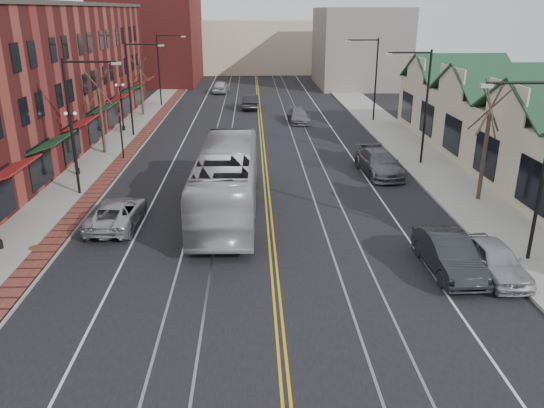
{
  "coord_description": "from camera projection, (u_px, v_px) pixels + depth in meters",
  "views": [
    {
      "loc": [
        -0.91,
        -15.16,
        10.71
      ],
      "look_at": [
        0.02,
        8.51,
        2.0
      ],
      "focal_mm": 35.0,
      "sensor_mm": 36.0,
      "label": 1
    }
  ],
  "objects": [
    {
      "name": "ground",
      "position": [
        281.0,
        346.0,
        17.95
      ],
      "size": [
        160.0,
        160.0,
        0.0
      ],
      "primitive_type": "plane",
      "color": "black",
      "rests_on": "ground"
    },
    {
      "name": "sidewalk_left",
      "position": [
        90.0,
        175.0,
        36.24
      ],
      "size": [
        4.0,
        120.0,
        0.15
      ],
      "primitive_type": "cube",
      "color": "gray",
      "rests_on": "ground"
    },
    {
      "name": "sidewalk_right",
      "position": [
        436.0,
        171.0,
        37.12
      ],
      "size": [
        4.0,
        120.0,
        0.15
      ],
      "primitive_type": "cube",
      "color": "gray",
      "rests_on": "ground"
    },
    {
      "name": "building_left",
      "position": [
        15.0,
        82.0,
        40.68
      ],
      "size": [
        10.0,
        50.0,
        11.0
      ],
      "primitive_type": "cube",
      "color": "maroon",
      "rests_on": "ground"
    },
    {
      "name": "building_right",
      "position": [
        525.0,
        139.0,
        36.57
      ],
      "size": [
        8.0,
        36.0,
        4.6
      ],
      "primitive_type": "cube",
      "color": "#C5B598",
      "rests_on": "ground"
    },
    {
      "name": "backdrop_left",
      "position": [
        151.0,
        36.0,
        80.6
      ],
      "size": [
        14.0,
        18.0,
        14.0
      ],
      "primitive_type": "cube",
      "color": "maroon",
      "rests_on": "ground"
    },
    {
      "name": "backdrop_mid",
      "position": [
        255.0,
        46.0,
        96.12
      ],
      "size": [
        22.0,
        14.0,
        9.0
      ],
      "primitive_type": "cube",
      "color": "#C5B598",
      "rests_on": "ground"
    },
    {
      "name": "backdrop_right",
      "position": [
        359.0,
        47.0,
        77.57
      ],
      "size": [
        12.0,
        16.0,
        11.0
      ],
      "primitive_type": "cube",
      "color": "slate",
      "rests_on": "ground"
    },
    {
      "name": "streetlight_l_1",
      "position": [
        77.0,
        114.0,
        30.82
      ],
      "size": [
        3.33,
        0.25,
        8.0
      ],
      "color": "black",
      "rests_on": "sidewalk_left"
    },
    {
      "name": "streetlight_l_2",
      "position": [
        134.0,
        80.0,
        45.82
      ],
      "size": [
        3.33,
        0.25,
        8.0
      ],
      "color": "black",
      "rests_on": "sidewalk_left"
    },
    {
      "name": "streetlight_l_3",
      "position": [
        162.0,
        62.0,
        60.83
      ],
      "size": [
        3.33,
        0.25,
        8.0
      ],
      "color": "black",
      "rests_on": "sidewalk_left"
    },
    {
      "name": "streetlight_r_0",
      "position": [
        536.0,
        154.0,
        22.25
      ],
      "size": [
        3.33,
        0.25,
        8.0
      ],
      "color": "black",
      "rests_on": "sidewalk_right"
    },
    {
      "name": "streetlight_r_1",
      "position": [
        421.0,
        96.0,
        37.25
      ],
      "size": [
        3.33,
        0.25,
        8.0
      ],
      "color": "black",
      "rests_on": "sidewalk_right"
    },
    {
      "name": "streetlight_r_2",
      "position": [
        372.0,
        71.0,
        52.26
      ],
      "size": [
        3.33,
        0.25,
        8.0
      ],
      "color": "black",
      "rests_on": "sidewalk_right"
    },
    {
      "name": "lamppost_l_2",
      "position": [
        74.0,
        145.0,
        35.48
      ],
      "size": [
        0.84,
        0.28,
        4.27
      ],
      "color": "black",
      "rests_on": "sidewalk_left"
    },
    {
      "name": "lamppost_l_3",
      "position": [
        122.0,
        108.0,
        48.61
      ],
      "size": [
        0.84,
        0.28,
        4.27
      ],
      "color": "black",
      "rests_on": "sidewalk_left"
    },
    {
      "name": "tree_left_near",
      "position": [
        100.0,
        109.0,
        40.66
      ],
      "size": [
        1.78,
        1.37,
        6.48
      ],
      "color": "#382B21",
      "rests_on": "sidewalk_left"
    },
    {
      "name": "tree_left_far",
      "position": [
        141.0,
        85.0,
        55.75
      ],
      "size": [
        1.66,
        1.28,
        6.02
      ],
      "color": "#382B21",
      "rests_on": "sidewalk_left"
    },
    {
      "name": "tree_right_mid",
      "position": [
        486.0,
        139.0,
        30.24
      ],
      "size": [
        1.9,
        1.46,
        6.93
      ],
      "color": "#382B21",
      "rests_on": "sidewalk_right"
    },
    {
      "name": "manhole_far",
      "position": [
        35.0,
        248.0,
        24.99
      ],
      "size": [
        0.6,
        0.6,
        0.02
      ],
      "primitive_type": "cylinder",
      "color": "#592D19",
      "rests_on": "sidewalk_left"
    },
    {
      "name": "traffic_signal",
      "position": [
        121.0,
        130.0,
        39.26
      ],
      "size": [
        0.18,
        0.15,
        3.8
      ],
      "color": "black",
      "rests_on": "sidewalk_left"
    },
    {
      "name": "transit_bus",
      "position": [
        227.0,
        180.0,
        29.26
      ],
      "size": [
        3.4,
        13.37,
        3.71
      ],
      "primitive_type": "imported",
      "rotation": [
        0.0,
        0.0,
        3.12
      ],
      "color": "#B4B4B6",
      "rests_on": "ground"
    },
    {
      "name": "parked_suv",
      "position": [
        116.0,
        213.0,
        27.67
      ],
      "size": [
        2.52,
        5.25,
        1.44
      ],
      "primitive_type": "imported",
      "rotation": [
        0.0,
        0.0,
        3.12
      ],
      "color": "#A6A9AD",
      "rests_on": "ground"
    },
    {
      "name": "parked_car_a",
      "position": [
        494.0,
        260.0,
        22.44
      ],
      "size": [
        1.96,
        4.49,
        1.5
      ],
      "primitive_type": "imported",
      "rotation": [
        0.0,
        0.0,
        0.04
      ],
      "color": "#A0A1A7",
      "rests_on": "ground"
    },
    {
      "name": "parked_car_b",
      "position": [
        448.0,
        254.0,
        22.79
      ],
      "size": [
        1.86,
        4.98,
        1.62
      ],
      "primitive_type": "imported",
      "rotation": [
        0.0,
        0.0,
        0.03
      ],
      "color": "black",
      "rests_on": "ground"
    },
    {
      "name": "parked_car_c",
      "position": [
        379.0,
        163.0,
        36.33
      ],
      "size": [
        2.78,
        5.82,
        1.64
      ],
      "primitive_type": "imported",
      "rotation": [
        0.0,
        0.0,
        0.09
      ],
      "color": "#57575D",
      "rests_on": "ground"
    },
    {
      "name": "parked_car_d",
      "position": [
        373.0,
        153.0,
        39.46
      ],
      "size": [
        2.03,
        4.19,
        1.38
      ],
      "primitive_type": "imported",
      "rotation": [
        0.0,
        0.0,
        -0.1
      ],
      "color": "black",
      "rests_on": "ground"
    },
    {
      "name": "distant_car_left",
      "position": [
        250.0,
        102.0,
        60.54
      ],
      "size": [
        1.84,
        4.96,
        1.62
      ],
      "primitive_type": "imported",
      "rotation": [
        0.0,
        0.0,
        3.12
      ],
      "color": "black",
      "rests_on": "ground"
    },
    {
      "name": "distant_car_right",
      "position": [
        298.0,
        116.0,
        53.19
      ],
      "size": [
        2.11,
        4.69,
        1.33
      ],
      "primitive_type": "imported",
      "rotation": [
        0.0,
        0.0,
        0.05
      ],
      "color": "slate",
      "rests_on": "ground"
    },
    {
      "name": "distant_car_far",
      "position": [
        221.0,
        87.0,
        72.22
      ],
      "size": [
        2.48,
        5.01,
        1.64
      ],
      "primitive_type": "imported",
      "rotation": [
        0.0,
        0.0,
        3.03
      ],
      "color": "#B4B5BB",
      "rests_on": "ground"
    }
  ]
}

